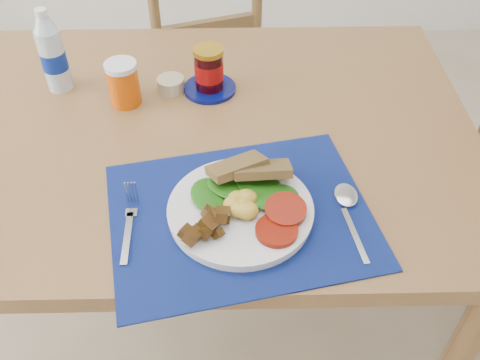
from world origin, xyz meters
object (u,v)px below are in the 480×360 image
Objects in this scene: breakfast_plate at (238,209)px; water_bottle at (53,55)px; chair_far at (201,47)px; jam_on_saucer at (209,72)px; juice_glass at (124,85)px.

water_bottle is (-0.42, 0.44, 0.07)m from breakfast_plate.
chair_far is 0.63m from jam_on_saucer.
jam_on_saucer is at bearing 80.79° from breakfast_plate.
chair_far is 5.14× the size of water_bottle.
breakfast_plate is at bearing 78.38° from chair_far.
chair_far is at bearing 94.92° from jam_on_saucer.
jam_on_saucer is (-0.06, 0.42, 0.03)m from breakfast_plate.
chair_far is at bearing 78.92° from breakfast_plate.
water_bottle is at bearing 116.81° from breakfast_plate.
breakfast_plate is 2.69× the size of juice_glass.
water_bottle is 0.37m from jam_on_saucer.
breakfast_plate is 1.31× the size of water_bottle.
breakfast_plate is 0.42m from jam_on_saucer.
jam_on_saucer is at bearing 13.30° from juice_glass.
water_bottle is at bearing 42.17° from chair_far.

